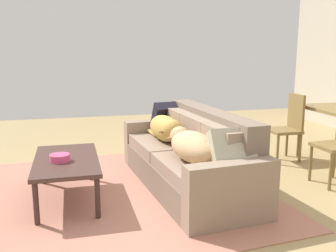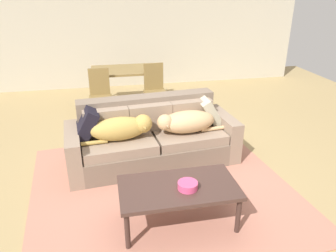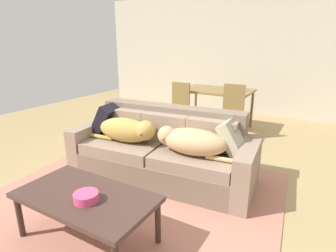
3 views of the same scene
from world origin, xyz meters
The scene contains 10 objects.
ground_plane centered at (0.00, 0.00, 0.00)m, with size 10.00×10.00×0.00m, color tan.
area_rug centered at (-0.16, -0.51, 0.01)m, with size 3.03×2.85×0.01m, color tan.
couch centered at (-0.17, 0.21, 0.33)m, with size 2.33×1.07×0.86m.
dog_on_left_cushion centered at (-0.56, 0.02, 0.60)m, with size 0.91×0.37×0.31m.
dog_on_right_cushion centered at (0.27, 0.08, 0.59)m, with size 0.94×0.44×0.29m.
throw_pillow_by_left_arm centered at (-1.02, 0.17, 0.64)m, with size 0.16×0.43×0.43m, color black.
throw_pillow_by_right_arm centered at (0.67, 0.33, 0.63)m, with size 0.13×0.41×0.41m, color #B1AB90.
coffee_table centered at (-0.11, -1.14, 0.40)m, with size 1.18×0.63×0.44m.
bowl_on_coffee_table centered at (-0.03, -1.20, 0.48)m, with size 0.20×0.20×0.07m, color #EA4C7F.
dining_chair_near_left centered at (-0.84, 1.85, 0.50)m, with size 0.40×0.40×0.93m.
Camera 1 is at (3.75, -1.07, 1.54)m, focal length 40.75 mm.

